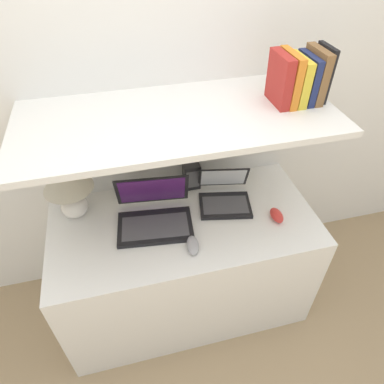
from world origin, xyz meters
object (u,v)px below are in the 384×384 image
router_box (192,176)px  book_navy (306,78)px  table_lamp (67,182)px  book_red (280,80)px  computer_mouse (193,245)px  book_brown (315,75)px  book_orange (289,78)px  book_black (322,73)px  laptop_small (224,197)px  laptop_large (154,215)px  book_yellow (297,80)px  second_mouse (277,215)px

router_box → book_navy: bearing=-20.6°
table_lamp → router_box: (0.63, 0.07, -0.14)m
book_red → router_box: bearing=152.8°
computer_mouse → book_navy: size_ratio=0.60×
book_brown → book_orange: size_ratio=1.02×
table_lamp → book_orange: (1.00, -0.11, 0.45)m
book_navy → book_black: bearing=0.0°
laptop_small → book_red: book_red is taller
laptop_large → computer_mouse: size_ratio=3.34×
laptop_large → book_orange: book_orange is taller
router_box → book_yellow: 0.73m
second_mouse → book_navy: size_ratio=0.53×
book_orange → book_yellow: bearing=0.0°
laptop_large → book_navy: bearing=3.3°
table_lamp → book_yellow: (1.04, -0.11, 0.44)m
book_red → book_navy: bearing=0.0°
laptop_small → computer_mouse: bearing=-131.6°
book_black → book_orange: book_black is taller
table_lamp → book_navy: (1.09, -0.11, 0.44)m
computer_mouse → book_yellow: size_ratio=0.62×
book_orange → book_brown: bearing=0.0°
book_black → computer_mouse: bearing=-157.8°
laptop_small → computer_mouse: laptop_small is taller
laptop_large → book_orange: (0.62, 0.04, 0.62)m
book_brown → book_yellow: bearing=-180.0°
book_brown → book_yellow: size_ratio=1.13×
second_mouse → book_orange: bearing=84.1°
laptop_large → laptop_small: bearing=7.7°
laptop_large → book_red: 0.85m
laptop_large → book_brown: (0.74, 0.04, 0.62)m
laptop_small → book_brown: (0.36, -0.01, 0.63)m
book_yellow → book_brown: bearing=0.0°
laptop_small → computer_mouse: size_ratio=2.61×
book_orange → laptop_large: bearing=-176.3°
book_orange → book_red: 0.04m
book_black → book_navy: size_ratio=1.16×
table_lamp → book_black: book_black is taller
book_yellow → book_orange: bearing=180.0°
computer_mouse → book_orange: size_ratio=0.56×
table_lamp → book_navy: size_ratio=1.69×
table_lamp → book_orange: book_orange is taller
laptop_large → book_black: book_black is taller
book_yellow → book_navy: bearing=0.0°
laptop_large → book_brown: book_brown is taller
router_box → book_yellow: bearing=-22.5°
router_box → second_mouse: bearing=-43.7°
book_brown → book_navy: size_ratio=1.11×
laptop_small → book_navy: 0.70m
book_orange → book_red: book_orange is taller
book_orange → table_lamp: bearing=174.0°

